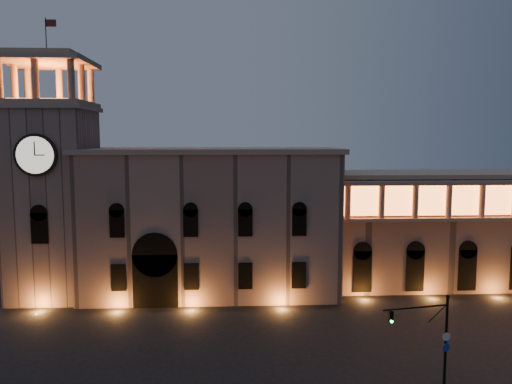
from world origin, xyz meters
TOP-DOWN VIEW (x-y plane):
  - ground at (0.00, 0.00)m, footprint 160.00×160.00m
  - government_building at (-2.08, 21.93)m, footprint 30.80×12.80m
  - clock_tower at (-20.50, 20.98)m, footprint 9.80×9.80m
  - colonnade_wing at (32.00, 23.92)m, footprint 40.60×11.50m
  - traffic_light at (15.32, -3.97)m, footprint 5.36×1.35m

SIDE VIEW (x-z plane):
  - ground at x=0.00m, z-range 0.00..0.00m
  - traffic_light at x=15.32m, z-range 0.19..7.65m
  - colonnade_wing at x=32.00m, z-range 0.08..14.58m
  - government_building at x=-2.08m, z-range -0.03..17.57m
  - clock_tower at x=-20.50m, z-range -3.70..28.70m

